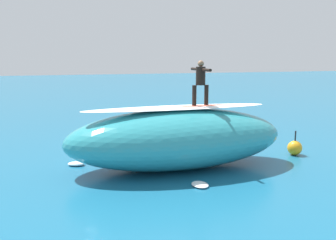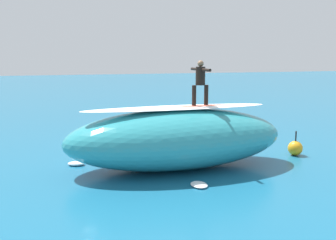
{
  "view_description": "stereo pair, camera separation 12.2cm",
  "coord_description": "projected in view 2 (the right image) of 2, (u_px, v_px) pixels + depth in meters",
  "views": [
    {
      "loc": [
        4.53,
        13.32,
        3.7
      ],
      "look_at": [
        0.59,
        0.56,
        1.41
      ],
      "focal_mm": 40.99,
      "sensor_mm": 36.0,
      "label": 1
    },
    {
      "loc": [
        4.41,
        13.36,
        3.7
      ],
      "look_at": [
        0.59,
        0.56,
        1.41
      ],
      "focal_mm": 40.99,
      "sensor_mm": 36.0,
      "label": 2
    }
  ],
  "objects": [
    {
      "name": "buoy_marker",
      "position": [
        295.0,
        148.0,
        14.21
      ],
      "size": [
        0.54,
        0.54,
        0.92
      ],
      "color": "orange",
      "rests_on": "ground_plane"
    },
    {
      "name": "surfboard_riding",
      "position": [
        200.0,
        107.0,
        12.61
      ],
      "size": [
        2.2,
        0.61,
        0.1
      ],
      "primitive_type": "ellipsoid",
      "rotation": [
        0.0,
        0.0,
        0.07
      ],
      "color": "#E0563D",
      "rests_on": "wave_crest"
    },
    {
      "name": "ground_plane",
      "position": [
        179.0,
        154.0,
        14.48
      ],
      "size": [
        120.0,
        120.0,
        0.0
      ],
      "primitive_type": "plane",
      "color": "#196084"
    },
    {
      "name": "wave_foam_lip",
      "position": [
        177.0,
        108.0,
        12.39
      ],
      "size": [
        6.24,
        1.13,
        0.08
      ],
      "primitive_type": "ellipsoid",
      "rotation": [
        0.0,
        0.0,
        0.01
      ],
      "color": "white",
      "rests_on": "wave_crest"
    },
    {
      "name": "foam_patch_far",
      "position": [
        76.0,
        164.0,
        12.95
      ],
      "size": [
        0.66,
        0.52,
        0.13
      ],
      "primitive_type": "ellipsoid",
      "rotation": [
        0.0,
        0.0,
        2.84
      ],
      "color": "white",
      "rests_on": "ground_plane"
    },
    {
      "name": "foam_patch_mid",
      "position": [
        221.0,
        144.0,
        15.86
      ],
      "size": [
        0.93,
        1.0,
        0.08
      ],
      "primitive_type": "ellipsoid",
      "rotation": [
        0.0,
        0.0,
        2.2
      ],
      "color": "white",
      "rests_on": "ground_plane"
    },
    {
      "name": "foam_patch_near",
      "position": [
        199.0,
        185.0,
        10.89
      ],
      "size": [
        0.49,
        0.63,
        0.09
      ],
      "primitive_type": "ellipsoid",
      "rotation": [
        0.0,
        0.0,
        1.62
      ],
      "color": "white",
      "rests_on": "ground_plane"
    },
    {
      "name": "wave_crest",
      "position": [
        177.0,
        139.0,
        12.56
      ],
      "size": [
        7.35,
        3.16,
        1.96
      ],
      "primitive_type": "ellipsoid",
      "rotation": [
        0.0,
        0.0,
        0.01
      ],
      "color": "teal",
      "rests_on": "ground_plane"
    },
    {
      "name": "surfer_paddling",
      "position": [
        137.0,
        147.0,
        14.53
      ],
      "size": [
        1.83,
        0.4,
        0.33
      ],
      "rotation": [
        0.0,
        0.0,
        -3.09
      ],
      "color": "black",
      "rests_on": "surfboard_paddling"
    },
    {
      "name": "surfer_riding",
      "position": [
        200.0,
        79.0,
        12.46
      ],
      "size": [
        0.58,
        1.38,
        1.45
      ],
      "rotation": [
        0.0,
        0.0,
        0.07
      ],
      "color": "black",
      "rests_on": "surfboard_riding"
    },
    {
      "name": "surfboard_paddling",
      "position": [
        140.0,
        152.0,
        14.61
      ],
      "size": [
        2.1,
        0.64,
        0.09
      ],
      "primitive_type": "ellipsoid",
      "rotation": [
        0.0,
        0.0,
        -3.09
      ],
      "color": "#E0563D",
      "rests_on": "ground_plane"
    }
  ]
}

